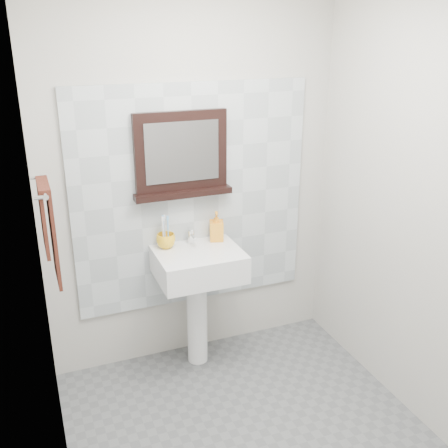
# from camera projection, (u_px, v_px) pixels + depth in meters

# --- Properties ---
(floor) EXTENTS (2.00, 2.20, 0.01)m
(floor) POSITION_uv_depth(u_px,v_px,m) (258.00, 448.00, 2.94)
(floor) COLOR slate
(floor) RESTS_ON ground
(back_wall) EXTENTS (2.00, 0.01, 2.50)m
(back_wall) POSITION_uv_depth(u_px,v_px,m) (192.00, 183.00, 3.46)
(back_wall) COLOR #BAB7B1
(back_wall) RESTS_ON ground
(front_wall) EXTENTS (2.00, 0.01, 2.50)m
(front_wall) POSITION_uv_depth(u_px,v_px,m) (427.00, 376.00, 1.54)
(front_wall) COLOR #BAB7B1
(front_wall) RESTS_ON ground
(left_wall) EXTENTS (0.01, 2.20, 2.50)m
(left_wall) POSITION_uv_depth(u_px,v_px,m) (45.00, 277.00, 2.16)
(left_wall) COLOR #BAB7B1
(left_wall) RESTS_ON ground
(right_wall) EXTENTS (0.01, 2.20, 2.50)m
(right_wall) POSITION_uv_depth(u_px,v_px,m) (430.00, 216.00, 2.84)
(right_wall) COLOR #BAB7B1
(right_wall) RESTS_ON ground
(splashback) EXTENTS (1.60, 0.02, 1.50)m
(splashback) POSITION_uv_depth(u_px,v_px,m) (193.00, 198.00, 3.48)
(splashback) COLOR silver
(splashback) RESTS_ON back_wall
(pedestal_sink) EXTENTS (0.55, 0.44, 0.96)m
(pedestal_sink) POSITION_uv_depth(u_px,v_px,m) (198.00, 276.00, 3.45)
(pedestal_sink) COLOR white
(pedestal_sink) RESTS_ON ground
(toothbrush_cup) EXTENTS (0.14, 0.14, 0.10)m
(toothbrush_cup) POSITION_uv_depth(u_px,v_px,m) (166.00, 241.00, 3.41)
(toothbrush_cup) COLOR yellow
(toothbrush_cup) RESTS_ON pedestal_sink
(toothbrushes) EXTENTS (0.05, 0.04, 0.21)m
(toothbrushes) POSITION_uv_depth(u_px,v_px,m) (165.00, 230.00, 3.39)
(toothbrushes) COLOR white
(toothbrushes) RESTS_ON toothbrush_cup
(soap_dispenser) EXTENTS (0.11, 0.12, 0.20)m
(soap_dispenser) POSITION_uv_depth(u_px,v_px,m) (217.00, 226.00, 3.52)
(soap_dispenser) COLOR orange
(soap_dispenser) RESTS_ON pedestal_sink
(framed_mirror) EXTENTS (0.64, 0.11, 0.55)m
(framed_mirror) POSITION_uv_depth(u_px,v_px,m) (181.00, 156.00, 3.33)
(framed_mirror) COLOR black
(framed_mirror) RESTS_ON back_wall
(towel_bar) EXTENTS (0.07, 0.40, 0.03)m
(towel_bar) POSITION_uv_depth(u_px,v_px,m) (42.00, 187.00, 2.66)
(towel_bar) COLOR silver
(towel_bar) RESTS_ON left_wall
(hand_towel) EXTENTS (0.06, 0.30, 0.55)m
(hand_towel) POSITION_uv_depth(u_px,v_px,m) (49.00, 225.00, 2.74)
(hand_towel) COLOR #35160E
(hand_towel) RESTS_ON towel_bar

